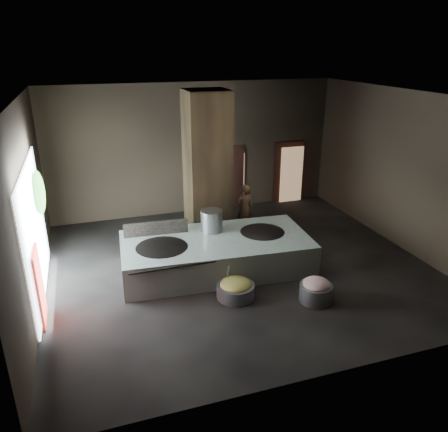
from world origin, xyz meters
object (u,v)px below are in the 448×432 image
object	(u,v)px
wok_left	(162,251)
veg_basin	(236,291)
cook	(245,209)
hearth_platform	(216,253)
wok_right	(262,235)
meat_basin	(316,293)
stock_pot	(212,222)

from	to	relation	value
wok_left	veg_basin	xyz separation A→B (m)	(1.46, -1.50, -0.58)
wok_left	cook	distance (m)	3.65
hearth_platform	wok_right	world-z (taller)	wok_right
wok_left	wok_right	world-z (taller)	wok_left
cook	meat_basin	size ratio (longest dim) A/B	2.09
hearth_platform	cook	xyz separation A→B (m)	(1.57, 2.00, 0.38)
wok_left	wok_right	size ratio (longest dim) A/B	1.07
stock_pot	meat_basin	xyz separation A→B (m)	(1.70, -2.83, -0.92)
stock_pot	meat_basin	size ratio (longest dim) A/B	0.84
hearth_platform	veg_basin	size ratio (longest dim) A/B	5.42
meat_basin	wok_left	bearing A→B (deg)	145.06
veg_basin	cook	bearing A→B (deg)	66.30
hearth_platform	wok_right	size ratio (longest dim) A/B	3.41
hearth_platform	wok_left	distance (m)	1.49
stock_pot	veg_basin	size ratio (longest dim) A/B	0.71
meat_basin	wok_right	bearing A→B (deg)	99.68
wok_left	stock_pot	distance (m)	1.66
veg_basin	meat_basin	xyz separation A→B (m)	(1.74, -0.74, 0.04)
meat_basin	hearth_platform	bearing A→B (deg)	127.43
meat_basin	cook	bearing A→B (deg)	92.38
hearth_platform	cook	world-z (taller)	cook
cook	veg_basin	distance (m)	3.93
cook	veg_basin	xyz separation A→B (m)	(-1.56, -3.55, -0.64)
stock_pot	meat_basin	bearing A→B (deg)	-59.07
wok_right	meat_basin	bearing A→B (deg)	-80.32
stock_pot	cook	size ratio (longest dim) A/B	0.40
wok_left	cook	world-z (taller)	cook
hearth_platform	veg_basin	xyz separation A→B (m)	(0.01, -1.55, -0.26)
wok_left	wok_right	distance (m)	2.80
cook	veg_basin	world-z (taller)	cook
wok_left	cook	size ratio (longest dim) A/B	0.97
wok_left	veg_basin	bearing A→B (deg)	-45.71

